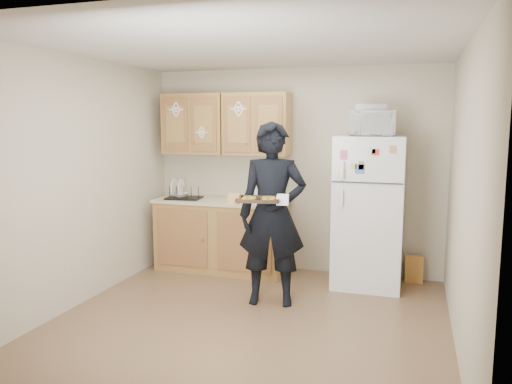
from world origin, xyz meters
TOP-DOWN VIEW (x-y plane):
  - floor at (0.00, 0.00)m, footprint 3.60×3.60m
  - ceiling at (0.00, 0.00)m, footprint 3.60×3.60m
  - wall_back at (0.00, 1.80)m, footprint 3.60×0.04m
  - wall_front at (0.00, -1.80)m, footprint 3.60×0.04m
  - wall_left at (-1.80, 0.00)m, footprint 0.04×3.60m
  - wall_right at (1.80, 0.00)m, footprint 0.04×3.60m
  - refrigerator at (0.95, 1.43)m, footprint 0.75×0.70m
  - base_cabinet at (-0.85, 1.48)m, footprint 1.60×0.60m
  - countertop at (-0.85, 1.48)m, footprint 1.64×0.64m
  - upper_cab_left at (-1.25, 1.61)m, footprint 0.80×0.33m
  - upper_cab_right at (-0.43, 1.61)m, footprint 0.80×0.33m
  - cereal_box at (1.47, 1.67)m, footprint 0.20×0.07m
  - person at (0.07, 0.55)m, footprint 0.75×0.56m
  - baking_tray at (0.01, 0.26)m, footprint 0.45×0.37m
  - pizza_front_left at (-0.07, 0.17)m, footprint 0.13×0.13m
  - pizza_front_right at (0.12, 0.21)m, footprint 0.13×0.13m
  - pizza_back_left at (-0.09, 0.31)m, footprint 0.13×0.13m
  - pizza_back_right at (0.09, 0.34)m, footprint 0.13×0.13m
  - microwave at (0.96, 1.38)m, footprint 0.52×0.37m
  - foil_pan at (0.94, 1.41)m, footprint 0.35×0.26m
  - dish_rack at (-1.31, 1.38)m, footprint 0.45×0.36m
  - bowl at (-1.37, 1.38)m, footprint 0.25×0.25m
  - soap_bottle at (-0.37, 1.43)m, footprint 0.12×0.12m

SIDE VIEW (x-z plane):
  - floor at x=0.00m, z-range 0.00..0.00m
  - cereal_box at x=1.47m, z-range 0.00..0.32m
  - base_cabinet at x=-0.85m, z-range 0.00..0.86m
  - refrigerator at x=0.95m, z-range 0.00..1.70m
  - countertop at x=-0.85m, z-range 0.86..0.90m
  - person at x=0.07m, z-range 0.00..1.86m
  - bowl at x=-1.37m, z-range 0.92..0.97m
  - dish_rack at x=-1.31m, z-range 0.90..1.07m
  - soap_bottle at x=-0.37m, z-range 0.90..1.11m
  - baking_tray at x=0.01m, z-range 1.10..1.13m
  - pizza_front_left at x=-0.07m, z-range 1.12..1.14m
  - pizza_front_right at x=0.12m, z-range 1.12..1.14m
  - pizza_back_left at x=-0.09m, z-range 1.12..1.14m
  - pizza_back_right at x=0.09m, z-range 1.12..1.14m
  - wall_back at x=0.00m, z-range 0.00..2.50m
  - wall_front at x=0.00m, z-range 0.00..2.50m
  - wall_left at x=-1.80m, z-range 0.00..2.50m
  - wall_right at x=1.80m, z-range 0.00..2.50m
  - upper_cab_left at x=-1.25m, z-range 1.45..2.20m
  - upper_cab_right at x=-0.43m, z-range 1.45..2.20m
  - microwave at x=0.96m, z-range 1.70..1.97m
  - foil_pan at x=0.94m, z-range 1.97..2.04m
  - ceiling at x=0.00m, z-range 2.50..2.50m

